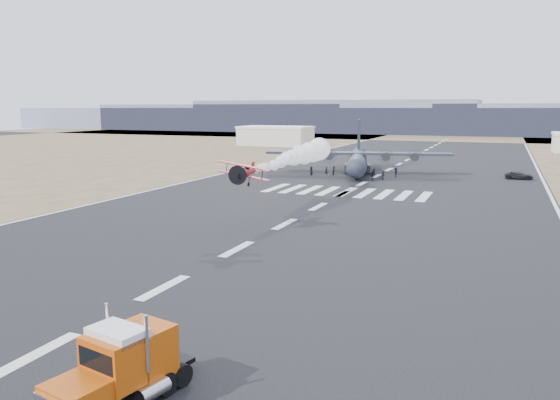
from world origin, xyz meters
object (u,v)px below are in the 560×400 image
Objects in this scene: crew_d at (372,176)px; crew_h at (334,171)px; crew_f at (396,172)px; aerobatic_biplane at (245,172)px; semi_truck at (120,367)px; crew_b at (311,171)px; support_vehicle at (519,175)px; crew_c at (383,175)px; crew_e at (311,170)px; crew_g at (326,171)px; hangar_left at (276,136)px; transport_aircraft at (358,159)px; crew_a at (374,172)px.

crew_d is 10.31m from crew_h.
aerobatic_biplane is at bearing 168.72° from crew_f.
crew_f is at bearing 103.96° from semi_truck.
crew_b is 4.75m from crew_h.
aerobatic_biplane is at bearing -165.09° from crew_h.
crew_c is (-23.16, -10.17, 0.15)m from support_vehicle.
support_vehicle is (28.34, 57.56, -5.62)m from aerobatic_biplane.
crew_e is 0.99× the size of crew_g.
crew_g is at bearing 153.96° from crew_d.
support_vehicle is at bearing 90.35° from semi_truck.
support_vehicle is 35.75m from crew_g.
hangar_left is 169.94m from semi_truck.
transport_aircraft is 20.33× the size of crew_f.
crew_h is at bearing 95.76° from crew_c.
hangar_left is at bearing 98.82° from crew_a.
crew_f is at bearing 52.08° from crew_b.
crew_b is at bearing 97.69° from aerobatic_biplane.
crew_g is at bearing 66.88° from crew_b.
crew_h is (-10.48, 3.50, 0.01)m from crew_c.
hangar_left is 4.93× the size of support_vehicle.
crew_c is at bearing 42.72° from crew_d.
crew_h is at bearing 92.84° from aerobatic_biplane.
crew_a is at bearing 136.65° from crew_g.
crew_e is (-38.05, -7.61, 0.15)m from support_vehicle.
support_vehicle is at bearing -41.16° from hangar_left.
transport_aircraft is 20.78× the size of crew_d.
hangar_left reaches higher than semi_truck.
hangar_left is 13.64× the size of crew_f.
hangar_left is at bearing 121.94° from semi_truck.
crew_c is at bearing 105.12° from semi_truck.
semi_truck reaches higher than crew_b.
crew_b is at bearing -145.61° from transport_aircraft.
crew_g is at bearing 96.46° from crew_f.
crew_e is at bearing 97.89° from aerobatic_biplane.
crew_e is at bearing -62.39° from hangar_left.
crew_f reaches higher than support_vehicle.
crew_g is (-13.14, -2.43, -0.05)m from crew_f.
crew_f reaches higher than crew_e.
crew_b is 16.28m from crew_f.
crew_d is at bearing 90.52° from crew_e.
support_vehicle is 3.11× the size of crew_a.
transport_aircraft is 7.00m from crew_a.
crew_h is (-5.30, 50.89, -5.46)m from aerobatic_biplane.
crew_e is 3.21m from crew_g.
crew_g is at bearing 145.83° from crew_h.
semi_truck is 81.51m from crew_c.
crew_d is 13.95m from crew_e.
transport_aircraft reaches higher than crew_c.
aerobatic_biplane is at bearing -99.08° from crew_d.
crew_a is at bearing 98.02° from crew_f.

